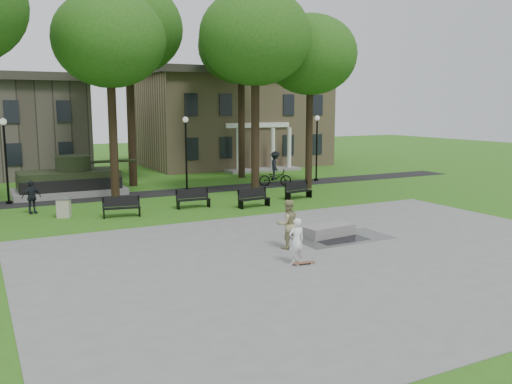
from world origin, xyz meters
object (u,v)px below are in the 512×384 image
Objects in this scene: cyclist at (275,172)px; trash_bin at (64,207)px; skateboarder at (296,241)px; park_bench_0 at (121,206)px; concrete_block at (328,230)px; friend_watching at (288,224)px.

trash_bin is at bearing 129.45° from cyclist.
park_bench_0 is (-3.33, 10.90, -0.30)m from skateboarder.
concrete_block is 2.29× the size of trash_bin.
trash_bin is at bearing -61.40° from skateboarder.
concrete_block is 4.43m from skateboarder.
friend_watching is at bearing -56.06° from park_bench_0.
concrete_block is 10.45m from park_bench_0.
park_bench_0 is (-6.67, 8.04, 0.28)m from concrete_block.
concrete_block is 1.17× the size of friend_watching.
friend_watching reaches higher than park_bench_0.
cyclist is at bearing 16.89° from trash_bin.
friend_watching reaches higher than concrete_block.
trash_bin is at bearing 163.61° from park_bench_0.
friend_watching is at bearing 174.55° from cyclist.
concrete_block is 1.19× the size of park_bench_0.
skateboarder is at bearing -139.44° from concrete_block.
concrete_block is at bearing -41.04° from park_bench_0.
skateboarder is 1.67× the size of trash_bin.
park_bench_0 reaches higher than concrete_block.
cyclist is 13.12m from park_bench_0.
cyclist is 15.03m from trash_bin.
skateboarder reaches higher than park_bench_0.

